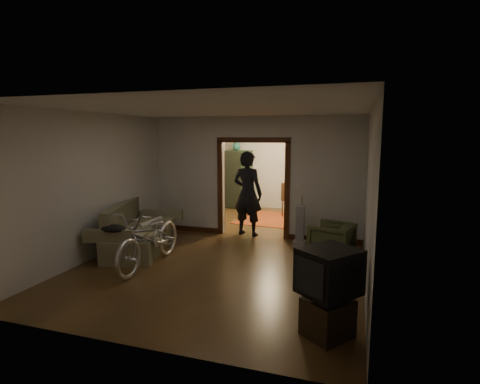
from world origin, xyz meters
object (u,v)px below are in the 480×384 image
at_px(sofa, 139,227).
at_px(locker, 236,179).
at_px(bicycle, 150,238).
at_px(person, 248,194).
at_px(desk, 309,204).
at_px(armchair, 332,240).

relative_size(sofa, locker, 1.11).
height_order(bicycle, person, person).
relative_size(bicycle, desk, 2.29).
bearing_deg(person, armchair, 161.64).
xyz_separation_m(sofa, armchair, (3.84, 0.70, -0.14)).
bearing_deg(locker, person, -63.87).
relative_size(armchair, desk, 0.86).
bearing_deg(desk, person, -97.40).
height_order(sofa, person, person).
bearing_deg(sofa, bicycle, -63.46).
relative_size(bicycle, locker, 1.07).
bearing_deg(bicycle, desk, 67.81).
height_order(armchair, desk, armchair).
bearing_deg(person, bicycle, 78.32).
bearing_deg(armchair, desk, -150.72).
distance_m(armchair, locker, 5.51).
height_order(bicycle, locker, locker).
distance_m(bicycle, locker, 5.82).
xyz_separation_m(armchair, locker, (-3.36, 4.33, 0.60)).
relative_size(person, desk, 2.28).
xyz_separation_m(armchair, person, (-2.04, 1.13, 0.66)).
distance_m(locker, desk, 2.54).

